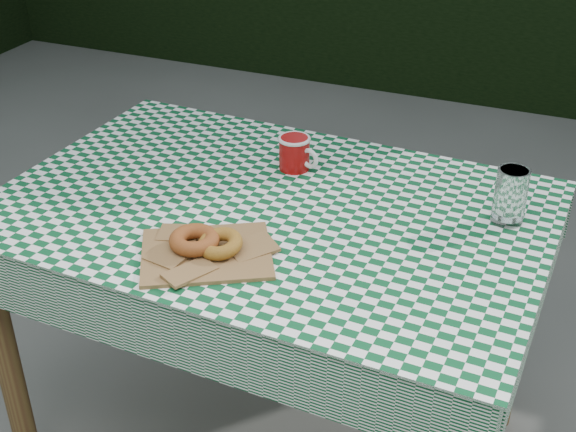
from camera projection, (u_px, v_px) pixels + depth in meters
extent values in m
cube|color=brown|center=(271.00, 336.00, 1.95)|extent=(1.26, 0.87, 0.75)
cube|color=#0A4523|center=(270.00, 206.00, 1.76)|extent=(1.28, 0.89, 0.01)
cube|color=olive|center=(206.00, 253.00, 1.57)|extent=(0.33, 0.31, 0.01)
torus|color=brown|center=(194.00, 240.00, 1.57)|extent=(0.14, 0.14, 0.03)
torus|color=#9C6E20|center=(220.00, 244.00, 1.56)|extent=(0.12, 0.12, 0.03)
cylinder|color=white|center=(510.00, 196.00, 1.66)|extent=(0.09, 0.09, 0.13)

